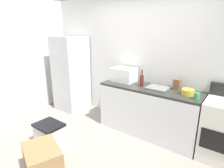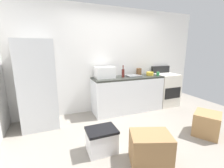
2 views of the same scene
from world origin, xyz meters
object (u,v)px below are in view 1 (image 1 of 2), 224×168
refrigerator (71,74)px  microwave (124,75)px  knife_block (177,84)px  mixing_bowl (188,92)px  coffee_mug (197,96)px  wine_bottle (142,80)px  cardboard_box_large (43,162)px  storage_bin (50,134)px

refrigerator → microwave: bearing=4.8°
knife_block → mixing_bowl: (0.23, -0.18, -0.04)m
refrigerator → coffee_mug: bearing=-1.8°
knife_block → mixing_bowl: size_ratio=0.95×
refrigerator → knife_block: size_ratio=9.77×
microwave → wine_bottle: 0.46m
wine_bottle → knife_block: size_ratio=1.67×
refrigerator → mixing_bowl: (2.71, 0.04, 0.07)m
wine_bottle → cardboard_box_large: (-0.44, -1.80, -0.79)m
wine_bottle → coffee_mug: 0.97m
microwave → mixing_bowl: size_ratio=2.42×
knife_block → cardboard_box_large: 2.36m
wine_bottle → knife_block: (0.57, 0.19, -0.02)m
coffee_mug → knife_block: 0.50m
microwave → coffee_mug: (1.41, -0.22, -0.09)m
mixing_bowl → cardboard_box_large: bearing=-124.4°
refrigerator → knife_block: 2.48m
storage_bin → coffee_mug: bearing=31.5°
cardboard_box_large → wine_bottle: bearing=76.3°
knife_block → cardboard_box_large: size_ratio=0.33×
cardboard_box_large → storage_bin: bearing=139.2°
wine_bottle → knife_block: wine_bottle is taller
microwave → cardboard_box_large: microwave is taller
wine_bottle → cardboard_box_large: bearing=-103.7°
microwave → cardboard_box_large: 2.07m
refrigerator → wine_bottle: bearing=0.9°
mixing_bowl → storage_bin: 2.36m
refrigerator → mixing_bowl: size_ratio=9.25×
wine_bottle → coffee_mug: (0.96, -0.12, -0.06)m
wine_bottle → storage_bin: wine_bottle is taller
microwave → storage_bin: (-0.55, -1.42, -0.84)m
mixing_bowl → coffee_mug: bearing=-40.0°
microwave → storage_bin: bearing=-111.1°
microwave → cardboard_box_large: (0.01, -1.90, -0.82)m
mixing_bowl → storage_bin: (-1.80, -1.33, -0.75)m
coffee_mug → cardboard_box_large: coffee_mug is taller
wine_bottle → mixing_bowl: bearing=0.7°
coffee_mug → cardboard_box_large: (-1.40, -1.68, -0.73)m
microwave → refrigerator: bearing=-175.2°
storage_bin → refrigerator: bearing=125.0°
wine_bottle → mixing_bowl: size_ratio=1.58×
refrigerator → coffee_mug: (2.86, -0.09, 0.07)m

